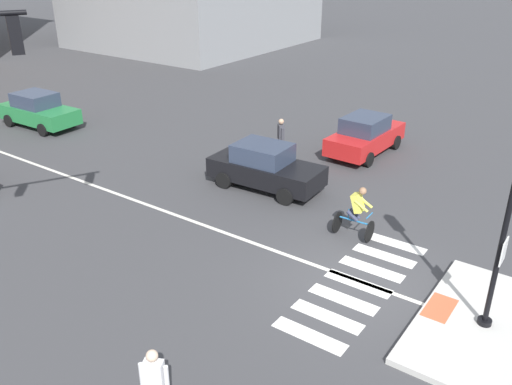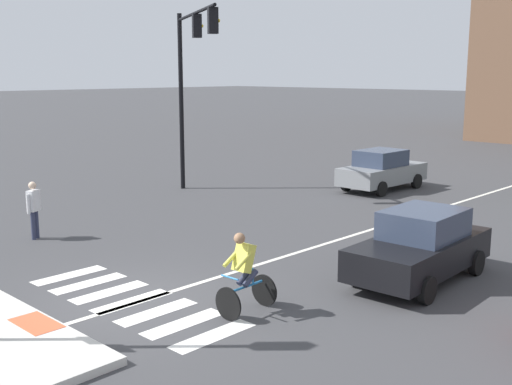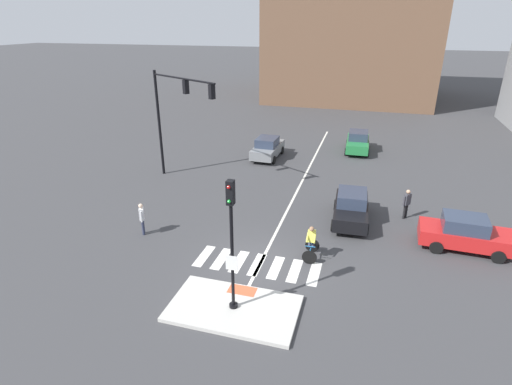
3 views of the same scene
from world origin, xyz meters
The scene contains 18 objects.
ground_plane centered at (0.00, 0.00, 0.00)m, with size 300.00×300.00×0.00m, color #3D3D3F.
traffic_island centered at (0.00, -3.10, 0.07)m, with size 4.76×2.75×0.15m, color beige.
tactile_pad_front centered at (0.00, -2.07, 0.15)m, with size 1.10×0.60×0.01m, color #DB5B38.
signal_pole centered at (0.00, -3.11, 3.16)m, with size 0.44×0.38×5.01m.
crosswalk_stripe_a centered at (-2.52, 0.05, 0.00)m, with size 0.44×1.80×0.01m, color silver.
crosswalk_stripe_b centered at (-1.68, 0.05, 0.00)m, with size 0.44×1.80×0.01m, color silver.
crosswalk_stripe_c centered at (-0.84, 0.05, 0.00)m, with size 0.44×1.80×0.01m, color silver.
crosswalk_stripe_d centered at (0.00, 0.05, 0.00)m, with size 0.44×1.80×0.01m, color silver.
crosswalk_stripe_e centered at (0.84, 0.05, 0.00)m, with size 0.44×1.80×0.01m, color silver.
crosswalk_stripe_f centered at (1.68, 0.05, 0.00)m, with size 0.44×1.80×0.01m, color silver.
crosswalk_stripe_g centered at (2.52, 0.05, 0.00)m, with size 0.44×1.80×0.01m, color silver.
lane_centre_line centered at (0.11, 10.00, 0.00)m, with size 0.14×28.00×0.01m, color silver.
car_red_cross_right centered at (8.89, 4.06, 0.81)m, with size 4.17×1.97×1.64m.
car_black_eastbound_mid centered at (3.60, 5.47, 0.81)m, with size 1.99×4.18×1.64m.
car_green_eastbound_distant centered at (3.20, 18.34, 0.81)m, with size 1.95×4.16×1.64m.
cyclist centered at (2.16, 1.21, 0.87)m, with size 0.70×1.11×1.68m.
pedestrian_at_curb_left centered at (-6.23, 1.11, 0.98)m, with size 0.36×0.50×1.67m.
pedestrian_waiting_far_side centered at (6.41, 6.64, 0.98)m, with size 0.41×0.42×1.67m.
Camera 1 is at (-11.14, -4.59, 8.09)m, focal length 37.89 mm.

